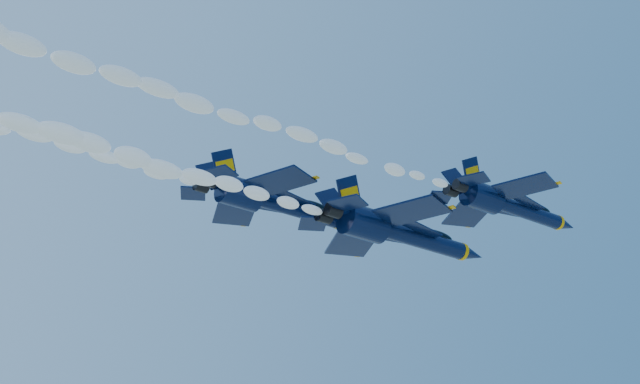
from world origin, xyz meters
TOP-DOWN VIEW (x-y plane):
  - jet_lead at (13.82, -13.79)m, footprint 15.26×12.52m
  - smoke_trail_jet_lead at (-15.97, -13.79)m, footprint 46.52×1.70m
  - jet_second at (9.27, -4.10)m, footprint 19.30×15.84m
  - smoke_trail_jet_second at (-22.24, -4.10)m, footprint 46.52×2.15m
  - jet_third at (0.31, 3.39)m, footprint 18.17×14.91m

SIDE VIEW (x-z plane):
  - smoke_trail_jet_second at x=-22.24m, z-range 149.36..151.29m
  - smoke_trail_jet_lead at x=-15.97m, z-range 149.84..151.38m
  - jet_second at x=9.27m, z-range 147.16..154.34m
  - jet_lead at x=13.82m, z-range 148.16..153.83m
  - jet_third at x=0.31m, z-range 150.96..157.71m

